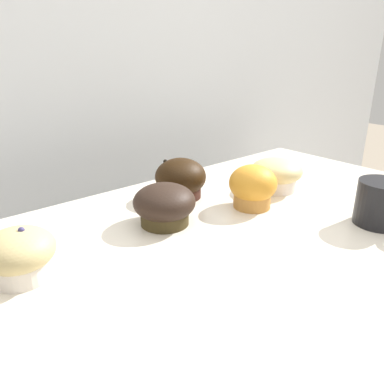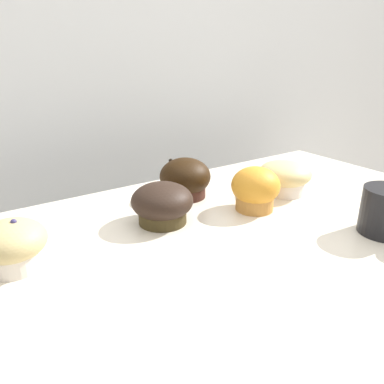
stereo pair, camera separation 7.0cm
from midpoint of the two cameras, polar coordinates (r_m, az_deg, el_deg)
wall_back at (r=1.15m, az=-9.99°, el=6.10°), size 3.20×0.10×1.80m
muffin_front_center at (r=0.67m, az=-1.58°, el=-1.86°), size 0.11×0.11×0.07m
muffin_back_left at (r=0.79m, az=1.50°, el=1.93°), size 0.11×0.11×0.08m
muffin_back_right at (r=0.58m, az=-22.64°, el=-7.52°), size 0.10×0.10×0.08m
muffin_front_left at (r=0.74m, az=12.32°, el=0.39°), size 0.09×0.09×0.09m
muffin_front_right at (r=0.85m, az=16.24°, el=2.20°), size 0.11×0.11×0.07m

